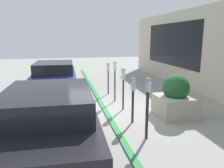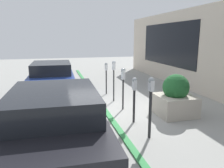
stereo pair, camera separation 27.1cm
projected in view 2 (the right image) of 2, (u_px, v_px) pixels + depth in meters
ground_plane at (108, 111)px, 7.43m from camera, size 40.00×40.00×0.00m
curb_strip at (105, 110)px, 7.40m from camera, size 19.00×0.16×0.04m
building_facade at (224, 52)px, 8.13m from camera, size 19.00×0.17×3.77m
parking_meter_nearest at (151, 98)px, 5.23m from camera, size 0.18×0.15×1.53m
parking_meter_second at (134, 92)px, 6.25m from camera, size 0.17×0.14×1.34m
parking_meter_middle at (123, 79)px, 7.36m from camera, size 0.18×0.16×1.45m
parking_meter_fourth at (114, 72)px, 8.33m from camera, size 0.16×0.13×1.58m
parking_meter_farthest at (106, 72)px, 9.43m from camera, size 0.15×0.13×1.38m
planter_box at (175, 98)px, 6.94m from camera, size 1.13×1.14×1.33m
parked_car_front at (55, 123)px, 4.27m from camera, size 4.02×1.90×1.50m
parked_car_middle at (52, 77)px, 9.55m from camera, size 4.06×1.87×1.40m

